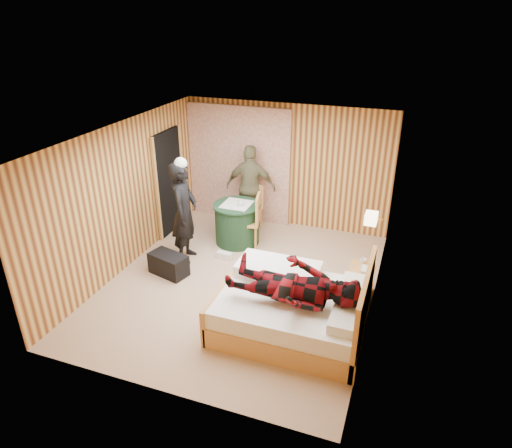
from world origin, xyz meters
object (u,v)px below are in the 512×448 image
(duffel_bag, at_px, (169,264))
(woman_standing, at_px, (184,212))
(wall_lamp, at_px, (371,218))
(bed, at_px, (295,309))
(chair_far, at_px, (251,203))
(man_on_bed, at_px, (294,277))
(chair_near, at_px, (252,217))
(nightstand, at_px, (360,281))
(round_table, at_px, (237,223))
(man_at_table, at_px, (251,187))

(duffel_bag, xyz_separation_m, woman_standing, (0.04, 0.59, 0.73))
(wall_lamp, height_order, bed, wall_lamp)
(wall_lamp, distance_m, chair_far, 3.07)
(wall_lamp, height_order, man_on_bed, man_on_bed)
(chair_near, distance_m, man_on_bed, 2.78)
(woman_standing, bearing_deg, nightstand, -102.60)
(nightstand, xyz_separation_m, woman_standing, (-3.12, 0.13, 0.65))
(bed, relative_size, woman_standing, 1.12)
(bed, bearing_deg, chair_near, 124.03)
(bed, distance_m, woman_standing, 2.74)
(nightstand, xyz_separation_m, man_on_bed, (-0.73, -1.35, 0.73))
(duffel_bag, bearing_deg, bed, -0.53)
(chair_near, xyz_separation_m, man_on_bed, (1.45, -2.34, 0.39))
(wall_lamp, bearing_deg, duffel_bag, -169.64)
(wall_lamp, xyz_separation_m, nightstand, (-0.04, -0.13, -1.04))
(chair_far, distance_m, duffel_bag, 2.33)
(chair_far, bearing_deg, duffel_bag, -87.23)
(duffel_bag, xyz_separation_m, man_on_bed, (2.43, -0.90, 0.80))
(round_table, height_order, duffel_bag, round_table)
(chair_far, relative_size, woman_standing, 0.51)
(wall_lamp, bearing_deg, woman_standing, 179.97)
(round_table, distance_m, chair_far, 0.72)
(bed, height_order, round_table, bed)
(chair_near, bearing_deg, wall_lamp, 55.86)
(chair_far, relative_size, duffel_bag, 1.41)
(wall_lamp, bearing_deg, chair_far, 147.36)
(nightstand, xyz_separation_m, man_at_table, (-2.49, 1.79, 0.60))
(round_table, relative_size, man_on_bed, 0.51)
(bed, distance_m, man_on_bed, 0.70)
(round_table, distance_m, man_at_table, 0.88)
(wall_lamp, bearing_deg, round_table, 160.47)
(wall_lamp, relative_size, chair_far, 0.28)
(wall_lamp, distance_m, nightstand, 1.05)
(woman_standing, distance_m, man_at_table, 1.77)
(bed, distance_m, chair_far, 3.34)
(wall_lamp, relative_size, bed, 0.13)
(round_table, height_order, woman_standing, woman_standing)
(bed, height_order, chair_near, bed)
(wall_lamp, distance_m, bed, 1.78)
(chair_near, bearing_deg, man_on_bed, 18.78)
(round_table, distance_m, man_on_bed, 3.02)
(chair_near, relative_size, woman_standing, 0.57)
(man_on_bed, bearing_deg, bed, 96.83)
(bed, height_order, man_on_bed, man_on_bed)
(round_table, bearing_deg, woman_standing, -124.69)
(chair_far, distance_m, man_on_bed, 3.57)
(wall_lamp, relative_size, round_table, 0.29)
(wall_lamp, bearing_deg, bed, -122.52)
(wall_lamp, relative_size, woman_standing, 0.14)
(chair_near, xyz_separation_m, woman_standing, (-0.93, -0.86, 0.31))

